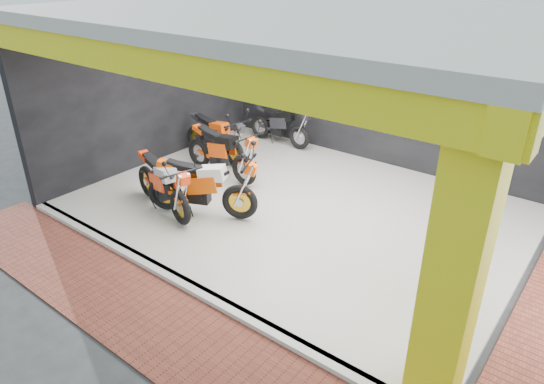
{
  "coord_description": "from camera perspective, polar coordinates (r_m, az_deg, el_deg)",
  "views": [
    {
      "loc": [
        4.72,
        -4.86,
        4.47
      ],
      "look_at": [
        0.25,
        0.88,
        0.9
      ],
      "focal_mm": 32.0,
      "sensor_mm": 36.0,
      "label": 1
    }
  ],
  "objects": [
    {
      "name": "ground",
      "position": [
        8.12,
        -5.26,
        -7.42
      ],
      "size": [
        80.0,
        80.0,
        0.0
      ],
      "primitive_type": "plane",
      "color": "#2D2D30",
      "rests_on": "ground"
    },
    {
      "name": "showroom_floor",
      "position": [
        9.43,
        2.99,
        -1.88
      ],
      "size": [
        8.0,
        6.0,
        0.1
      ],
      "primitive_type": "cube",
      "color": "white",
      "rests_on": "ground"
    },
    {
      "name": "showroom_ceiling",
      "position": [
        8.37,
        3.59,
        20.11
      ],
      "size": [
        8.4,
        6.4,
        0.2
      ],
      "primitive_type": "cube",
      "color": "beige",
      "rests_on": "corner_column"
    },
    {
      "name": "back_wall",
      "position": [
        11.35,
        12.46,
        11.66
      ],
      "size": [
        8.2,
        0.2,
        3.5
      ],
      "primitive_type": "cube",
      "color": "black",
      "rests_on": "ground"
    },
    {
      "name": "left_wall",
      "position": [
        11.5,
        -14.09,
        11.68
      ],
      "size": [
        0.2,
        6.2,
        3.5
      ],
      "primitive_type": "cube",
      "color": "black",
      "rests_on": "ground"
    },
    {
      "name": "corner_column",
      "position": [
        5.02,
        20.74,
        -8.64
      ],
      "size": [
        0.5,
        0.5,
        3.5
      ],
      "primitive_type": "cube",
      "color": "yellow",
      "rests_on": "ground"
    },
    {
      "name": "header_beam_front",
      "position": [
        6.21,
        -13.02,
        14.62
      ],
      "size": [
        8.4,
        0.3,
        0.4
      ],
      "primitive_type": "cube",
      "color": "yellow",
      "rests_on": "corner_column"
    },
    {
      "name": "floor_kerb",
      "position": [
        7.52,
        -10.64,
        -10.4
      ],
      "size": [
        8.0,
        0.2,
        0.1
      ],
      "primitive_type": "cube",
      "color": "white",
      "rests_on": "ground"
    },
    {
      "name": "paver_front",
      "position": [
        7.18,
        -15.32,
        -13.38
      ],
      "size": [
        9.0,
        1.4,
        0.03
      ],
      "primitive_type": "cube",
      "color": "brown",
      "rests_on": "ground"
    },
    {
      "name": "moto_hero",
      "position": [
        8.62,
        -3.87,
        0.76
      ],
      "size": [
        2.4,
        1.67,
        1.38
      ],
      "primitive_type": null,
      "rotation": [
        0.0,
        0.0,
        0.42
      ],
      "color": "#F0540A",
      "rests_on": "showroom_floor"
    },
    {
      "name": "moto_row_a",
      "position": [
        8.6,
        -10.9,
        0.01
      ],
      "size": [
        2.26,
        1.31,
        1.3
      ],
      "primitive_type": null,
      "rotation": [
        0.0,
        0.0,
        -0.26
      ],
      "color": "#FF370A",
      "rests_on": "showroom_floor"
    },
    {
      "name": "moto_row_b",
      "position": [
        9.96,
        -3.35,
        4.29
      ],
      "size": [
        2.25,
        0.96,
        1.35
      ],
      "primitive_type": null,
      "rotation": [
        0.0,
        0.0,
        -0.07
      ],
      "color": "#EC4809",
      "rests_on": "showroom_floor"
    },
    {
      "name": "moto_row_c",
      "position": [
        10.94,
        -4.57,
        6.14
      ],
      "size": [
        2.18,
        1.01,
        1.29
      ],
      "primitive_type": null,
      "rotation": [
        0.0,
        0.0,
        -0.11
      ],
      "color": "black",
      "rests_on": "showroom_floor"
    },
    {
      "name": "moto_row_d",
      "position": [
        11.97,
        3.27,
        7.74
      ],
      "size": [
        2.0,
        0.79,
        1.21
      ],
      "primitive_type": null,
      "rotation": [
        0.0,
        0.0,
        -0.03
      ],
      "color": "black",
      "rests_on": "showroom_floor"
    }
  ]
}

